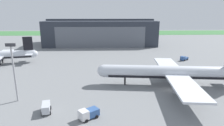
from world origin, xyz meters
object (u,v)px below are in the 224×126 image
at_px(maintenance_hangar, 101,32).
at_px(stair_truck, 46,107).
at_px(ops_van, 184,58).
at_px(apron_light_mast, 13,67).
at_px(fuel_bowser, 88,113).
at_px(airliner_near_right, 172,73).

height_order(maintenance_hangar, stair_truck, maintenance_hangar).
bearing_deg(ops_van, stair_truck, -137.48).
height_order(stair_truck, apron_light_mast, apron_light_mast).
height_order(ops_van, apron_light_mast, apron_light_mast).
xyz_separation_m(fuel_bowser, apron_light_mast, (-19.50, 9.65, 8.07)).
relative_size(maintenance_hangar, airliner_near_right, 1.68).
relative_size(airliner_near_right, ops_van, 9.33).
bearing_deg(airliner_near_right, maintenance_hangar, 104.72).
distance_m(maintenance_hangar, fuel_bowser, 109.61).
bearing_deg(airliner_near_right, ops_van, 61.53).
bearing_deg(maintenance_hangar, apron_light_mast, -101.90).
relative_size(airliner_near_right, apron_light_mast, 3.06).
bearing_deg(fuel_bowser, stair_truck, 162.78).
height_order(ops_van, stair_truck, ops_van).
height_order(maintenance_hangar, airliner_near_right, maintenance_hangar).
xyz_separation_m(maintenance_hangar, apron_light_mast, (-21.00, -99.67, 0.30)).
relative_size(maintenance_hangar, apron_light_mast, 5.14).
bearing_deg(stair_truck, airliner_near_right, 23.84).
xyz_separation_m(maintenance_hangar, stair_truck, (-11.66, -106.17, -7.73)).
distance_m(fuel_bowser, apron_light_mast, 23.20).
xyz_separation_m(maintenance_hangar, fuel_bowser, (-1.50, -109.32, -7.77)).
distance_m(maintenance_hangar, apron_light_mast, 101.86).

